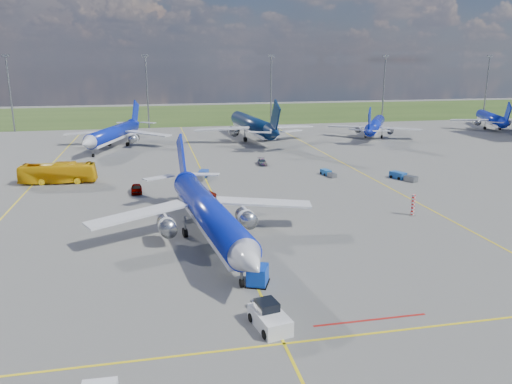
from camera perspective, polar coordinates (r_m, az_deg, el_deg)
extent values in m
plane|color=#5C5C5A|center=(57.57, -1.93, -6.61)|extent=(400.00, 400.00, 0.00)
cube|color=#2D4719|center=(204.09, -9.28, 8.75)|extent=(400.00, 80.00, 0.01)
cube|color=yellow|center=(85.92, -5.37, 0.61)|extent=(0.25, 160.00, 0.02)
cube|color=yellow|center=(40.02, 3.23, -16.91)|extent=(60.00, 0.25, 0.02)
cube|color=yellow|center=(97.44, -23.89, 1.09)|extent=(0.25, 120.00, 0.02)
cube|color=yellow|center=(102.86, 10.82, 2.79)|extent=(0.25, 120.00, 0.02)
cube|color=#A5140F|center=(44.10, 12.94, -14.07)|extent=(10.00, 0.25, 0.02)
cylinder|color=slate|center=(168.18, -26.27, 9.94)|extent=(0.50, 0.50, 22.00)
cube|color=slate|center=(167.88, -26.72, 13.76)|extent=(2.20, 0.50, 0.80)
cylinder|color=slate|center=(163.12, -12.32, 11.00)|extent=(0.50, 0.50, 22.00)
cube|color=slate|center=(162.81, -12.54, 14.96)|extent=(2.20, 0.50, 0.80)
cylinder|color=slate|center=(167.72, 1.74, 11.42)|extent=(0.50, 0.50, 22.00)
cube|color=slate|center=(167.42, 1.77, 15.28)|extent=(2.20, 0.50, 0.80)
cylinder|color=slate|center=(181.26, 14.38, 11.23)|extent=(0.50, 0.50, 22.00)
cube|color=slate|center=(180.98, 14.62, 14.80)|extent=(2.20, 0.50, 0.80)
cylinder|color=slate|center=(201.93, 24.83, 10.67)|extent=(0.50, 0.50, 22.00)
cube|color=slate|center=(201.68, 25.18, 13.86)|extent=(2.20, 0.50, 0.80)
cylinder|color=red|center=(72.85, 17.50, -1.42)|extent=(0.50, 0.50, 3.00)
cube|color=silver|center=(41.75, 1.58, -14.40)|extent=(3.01, 4.62, 1.32)
cube|color=black|center=(41.81, 1.24, -12.93)|extent=(1.95, 2.11, 0.92)
cube|color=slate|center=(43.93, 0.12, -12.96)|extent=(0.72, 2.45, 0.20)
cube|color=#0D3DBE|center=(48.88, 0.19, -9.49)|extent=(2.56, 2.81, 1.82)
imported|color=#EFB60E|center=(94.36, -21.71, 2.03)|extent=(13.16, 3.71, 3.63)
imported|color=#999999|center=(83.62, -13.50, 0.37)|extent=(1.86, 4.33, 1.46)
imported|color=#999999|center=(78.54, -6.36, -0.25)|extent=(5.33, 2.93, 1.42)
imported|color=#999999|center=(103.49, 0.74, 3.46)|extent=(2.06, 4.29, 1.21)
cube|color=#1B50A6|center=(95.00, 15.91, 1.85)|extent=(2.58, 3.26, 1.22)
cube|color=slate|center=(93.32, 17.28, 1.45)|extent=(2.11, 2.56, 1.00)
cube|color=#1B41A4|center=(93.35, -6.03, 2.11)|extent=(2.26, 3.10, 1.18)
cube|color=slate|center=(90.73, -6.38, 1.66)|extent=(1.86, 2.42, 0.96)
cube|color=#1B59A3|center=(95.30, 7.98, 2.25)|extent=(1.63, 2.51, 0.99)
cube|color=slate|center=(93.35, 8.68, 1.91)|extent=(1.36, 1.95, 0.81)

